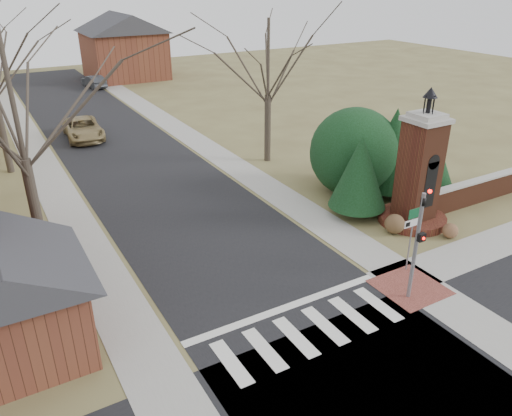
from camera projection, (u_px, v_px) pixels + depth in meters
ground at (325, 345)px, 16.11m from camera, size 120.00×120.00×0.00m
main_street at (125, 153)px, 33.34m from camera, size 8.00×70.00×0.01m
cross_street at (391, 409)px, 13.76m from camera, size 120.00×8.00×0.01m
crosswalk_zone at (310, 331)px, 16.73m from camera, size 8.00×2.20×0.02m
stop_bar at (286, 308)px, 17.91m from camera, size 8.00×0.35×0.02m
sidewalk_right_main at (196, 141)px, 35.69m from camera, size 2.00×60.00×0.02m
sidewalk_left at (43, 166)px, 30.98m from camera, size 2.00×60.00×0.02m
curb_apron at (410, 287)px, 19.06m from camera, size 2.40×2.40×0.02m
traffic_signal_pole at (418, 236)px, 17.40m from camera, size 0.28×0.41×4.50m
sign_post at (412, 227)px, 19.36m from camera, size 0.90×0.07×2.75m
brick_gate_monument at (418, 180)px, 23.16m from camera, size 3.20×3.20×6.47m
brick_garden_wall at (476, 191)px, 25.85m from camera, size 7.50×0.50×1.30m
garage_left at (8, 294)px, 14.82m from camera, size 4.80×4.80×4.29m
house_distant_right at (123, 45)px, 55.75m from camera, size 8.80×8.80×7.30m
evergreen_near at (360, 171)px, 23.87m from camera, size 2.80×2.80×4.10m
evergreen_mid at (393, 147)px, 26.17m from camera, size 3.40×3.40×4.70m
evergreen_far at (433, 159)px, 26.59m from camera, size 2.40×2.40×3.30m
evergreen_mass at (355, 149)px, 26.59m from camera, size 4.80×4.80×4.80m
bare_tree_0 at (8, 78)px, 16.71m from camera, size 8.05×8.05×11.15m
bare_tree_3 at (268, 52)px, 29.18m from camera, size 7.00×7.00×9.70m
pickup_truck at (83, 129)px, 35.96m from camera, size 2.74×5.39×1.46m
distant_car at (94, 81)px, 52.02m from camera, size 1.89×4.07×1.29m
dry_shrub_left at (395, 224)px, 22.88m from camera, size 0.92×0.92×0.92m
dry_shrub_right at (450, 231)px, 22.51m from camera, size 0.70×0.70×0.70m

